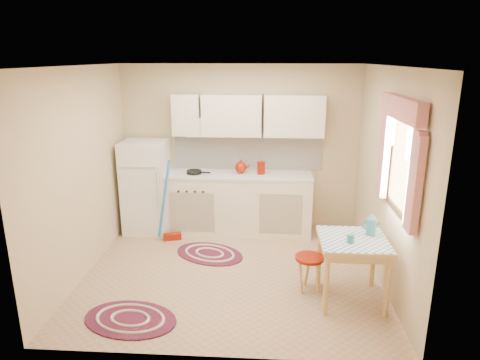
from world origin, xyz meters
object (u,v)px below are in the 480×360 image
table (351,270)px  stool (309,273)px  fridge (146,187)px  base_cabinets (236,204)px

table → stool: bearing=158.3°
fridge → base_cabinets: size_ratio=0.62×
fridge → table: size_ratio=1.94×
base_cabinets → stool: bearing=-60.2°
base_cabinets → table: 2.33m
table → fridge: bearing=146.7°
base_cabinets → table: size_ratio=3.12×
table → stool: size_ratio=1.71×
fridge → base_cabinets: 1.38m
base_cabinets → stool: 1.95m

